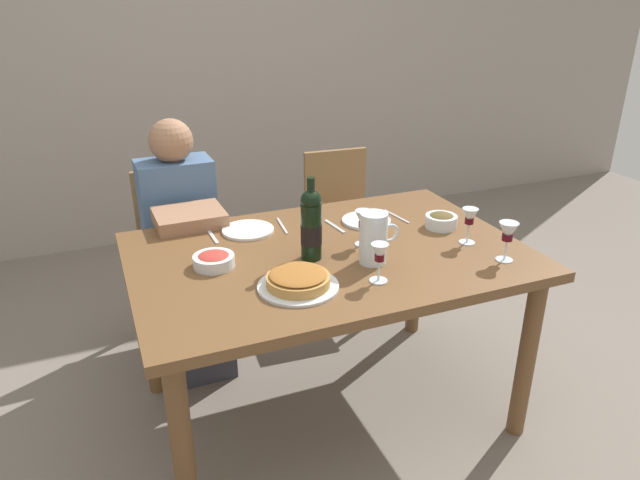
% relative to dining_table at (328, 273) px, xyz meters
% --- Properties ---
extents(ground_plane, '(8.00, 8.00, 0.00)m').
position_rel_dining_table_xyz_m(ground_plane, '(0.00, 0.00, -0.67)').
color(ground_plane, slate).
extents(back_wall, '(8.00, 0.10, 2.80)m').
position_rel_dining_table_xyz_m(back_wall, '(0.00, 2.25, 0.73)').
color(back_wall, '#A3998E').
rests_on(back_wall, ground).
extents(dining_table, '(1.50, 1.00, 0.76)m').
position_rel_dining_table_xyz_m(dining_table, '(0.00, 0.00, 0.00)').
color(dining_table, brown).
rests_on(dining_table, ground).
extents(wine_bottle, '(0.08, 0.08, 0.32)m').
position_rel_dining_table_xyz_m(wine_bottle, '(-0.08, -0.03, 0.23)').
color(wine_bottle, black).
rests_on(wine_bottle, dining_table).
extents(water_pitcher, '(0.16, 0.10, 0.19)m').
position_rel_dining_table_xyz_m(water_pitcher, '(0.11, -0.15, 0.18)').
color(water_pitcher, silver).
rests_on(water_pitcher, dining_table).
extents(baked_tart, '(0.28, 0.28, 0.06)m').
position_rel_dining_table_xyz_m(baked_tart, '(-0.21, -0.23, 0.12)').
color(baked_tart, silver).
rests_on(baked_tart, dining_table).
extents(salad_bowl, '(0.15, 0.15, 0.05)m').
position_rel_dining_table_xyz_m(salad_bowl, '(-0.44, 0.04, 0.12)').
color(salad_bowl, silver).
rests_on(salad_bowl, dining_table).
extents(olive_bowl, '(0.13, 0.13, 0.06)m').
position_rel_dining_table_xyz_m(olive_bowl, '(0.53, 0.04, 0.13)').
color(olive_bowl, silver).
rests_on(olive_bowl, dining_table).
extents(wine_glass_left_diner, '(0.07, 0.07, 0.15)m').
position_rel_dining_table_xyz_m(wine_glass_left_diner, '(0.58, -0.32, 0.20)').
color(wine_glass_left_diner, silver).
rests_on(wine_glass_left_diner, dining_table).
extents(wine_glass_right_diner, '(0.07, 0.07, 0.14)m').
position_rel_dining_table_xyz_m(wine_glass_right_diner, '(0.15, 0.01, 0.19)').
color(wine_glass_right_diner, silver).
rests_on(wine_glass_right_diner, dining_table).
extents(wine_glass_centre, '(0.06, 0.06, 0.15)m').
position_rel_dining_table_xyz_m(wine_glass_centre, '(0.54, -0.13, 0.20)').
color(wine_glass_centre, silver).
rests_on(wine_glass_centre, dining_table).
extents(wine_glass_spare, '(0.06, 0.06, 0.14)m').
position_rel_dining_table_xyz_m(wine_glass_spare, '(0.06, -0.29, 0.19)').
color(wine_glass_spare, silver).
rests_on(wine_glass_spare, dining_table).
extents(dinner_plate_left_setting, '(0.22, 0.22, 0.01)m').
position_rel_dining_table_xyz_m(dinner_plate_left_setting, '(-0.23, 0.31, 0.10)').
color(dinner_plate_left_setting, white).
rests_on(dinner_plate_left_setting, dining_table).
extents(dinner_plate_right_setting, '(0.21, 0.21, 0.01)m').
position_rel_dining_table_xyz_m(dinner_plate_right_setting, '(0.27, 0.22, 0.10)').
color(dinner_plate_right_setting, silver).
rests_on(dinner_plate_right_setting, dining_table).
extents(fork_left_setting, '(0.02, 0.16, 0.00)m').
position_rel_dining_table_xyz_m(fork_left_setting, '(-0.38, 0.31, 0.09)').
color(fork_left_setting, silver).
rests_on(fork_left_setting, dining_table).
extents(knife_left_setting, '(0.03, 0.18, 0.00)m').
position_rel_dining_table_xyz_m(knife_left_setting, '(-0.08, 0.31, 0.09)').
color(knife_left_setting, silver).
rests_on(knife_left_setting, dining_table).
extents(knife_right_setting, '(0.03, 0.18, 0.00)m').
position_rel_dining_table_xyz_m(knife_right_setting, '(0.42, 0.22, 0.09)').
color(knife_right_setting, silver).
rests_on(knife_right_setting, dining_table).
extents(spoon_right_setting, '(0.03, 0.16, 0.00)m').
position_rel_dining_table_xyz_m(spoon_right_setting, '(0.12, 0.22, 0.09)').
color(spoon_right_setting, silver).
rests_on(spoon_right_setting, dining_table).
extents(chair_left, '(0.41, 0.41, 0.87)m').
position_rel_dining_table_xyz_m(chair_left, '(-0.45, 0.88, -0.17)').
color(chair_left, olive).
rests_on(chair_left, ground).
extents(diner_left, '(0.34, 0.51, 1.16)m').
position_rel_dining_table_xyz_m(diner_left, '(-0.45, 0.65, -0.05)').
color(diner_left, '#4C6B93').
rests_on(diner_left, ground).
extents(chair_right, '(0.42, 0.42, 0.87)m').
position_rel_dining_table_xyz_m(chair_right, '(0.45, 0.89, -0.17)').
color(chair_right, olive).
rests_on(chair_right, ground).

